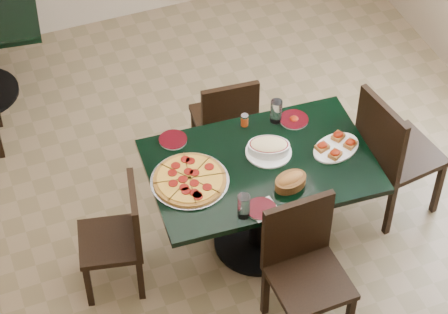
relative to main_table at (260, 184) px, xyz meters
name	(u,v)px	position (x,y,z in m)	size (l,w,h in m)	color
floor	(211,251)	(-0.32, 0.04, -0.57)	(5.50, 5.50, 0.00)	brown
main_table	(260,184)	(0.00, 0.00, 0.00)	(1.42, 0.96, 0.75)	black
chair_far	(226,119)	(0.06, 0.73, -0.10)	(0.43, 0.43, 0.85)	black
chair_near	(304,262)	(0.01, -0.63, -0.04)	(0.45, 0.45, 0.93)	black
chair_right	(391,149)	(0.92, -0.02, -0.01)	(0.52, 0.52, 0.99)	black
chair_left	(121,233)	(-0.91, 0.03, -0.12)	(0.45, 0.45, 0.82)	black
pepperoni_pizza	(190,180)	(-0.46, 0.02, 0.20)	(0.48, 0.48, 0.04)	#B9B9C0
lasagna_casserole	(269,147)	(0.08, 0.07, 0.23)	(0.30, 0.29, 0.09)	white
bread_basket	(291,181)	(0.09, -0.23, 0.22)	(0.24, 0.19, 0.09)	brown
bruschetta_platter	(336,146)	(0.49, -0.05, 0.21)	(0.38, 0.32, 0.05)	white
side_plate_near	(261,209)	(-0.14, -0.35, 0.19)	(0.18, 0.18, 0.02)	white
side_plate_far_r	(294,120)	(0.35, 0.28, 0.19)	(0.19, 0.19, 0.03)	white
side_plate_far_l	(173,140)	(-0.44, 0.39, 0.19)	(0.18, 0.18, 0.02)	white
napkin_setting	(264,209)	(-0.13, -0.35, 0.18)	(0.17, 0.17, 0.01)	white
water_glass_a	(276,111)	(0.24, 0.33, 0.26)	(0.08, 0.08, 0.16)	silver
water_glass_b	(244,206)	(-0.26, -0.35, 0.26)	(0.07, 0.07, 0.16)	silver
pepper_shaker	(245,120)	(0.04, 0.36, 0.23)	(0.05, 0.05, 0.08)	#D55416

